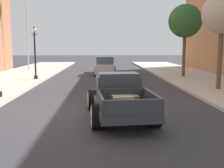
% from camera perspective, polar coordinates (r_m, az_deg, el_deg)
% --- Properties ---
extents(ground_plane, '(140.00, 140.00, 0.00)m').
position_cam_1_polar(ground_plane, '(10.52, -0.94, -5.93)').
color(ground_plane, '#333338').
extents(hotrod_truck_gunmetal, '(2.47, 5.04, 1.58)m').
position_cam_1_polar(hotrod_truck_gunmetal, '(9.82, 1.38, -2.43)').
color(hotrod_truck_gunmetal, '#333338').
rests_on(hotrod_truck_gunmetal, ground).
extents(car_background_silver, '(2.00, 4.37, 1.65)m').
position_cam_1_polar(car_background_silver, '(24.45, -1.43, 3.83)').
color(car_background_silver, '#B7B7BC').
rests_on(car_background_silver, ground).
extents(street_lamp_far, '(0.50, 0.32, 3.85)m').
position_cam_1_polar(street_lamp_far, '(20.60, -16.18, 7.26)').
color(street_lamp_far, black).
rests_on(street_lamp_far, sidewalk_left).
extents(flagpole, '(1.74, 0.16, 9.16)m').
position_cam_1_polar(flagpole, '(29.31, -17.41, 13.96)').
color(flagpole, '#B2B2B7').
rests_on(flagpole, sidewalk_left).
extents(street_tree_nearest, '(2.25, 2.25, 5.34)m').
position_cam_1_polar(street_tree_nearest, '(16.34, 22.51, 13.65)').
color(street_tree_nearest, brown).
rests_on(street_tree_nearest, sidewalk_right).
extents(street_tree_second, '(2.64, 2.64, 5.73)m').
position_cam_1_polar(street_tree_second, '(22.52, 15.37, 12.78)').
color(street_tree_second, brown).
rests_on(street_tree_second, sidewalk_right).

